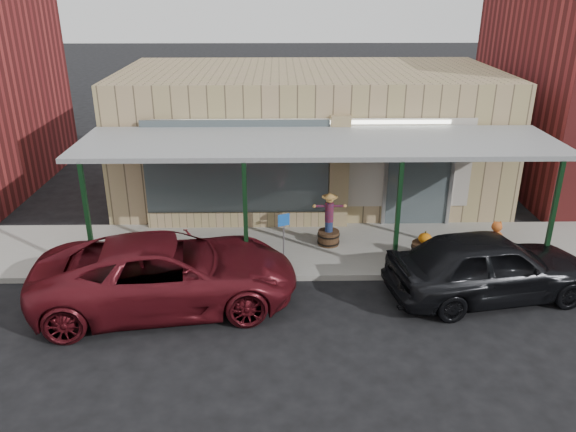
{
  "coord_description": "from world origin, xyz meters",
  "views": [
    {
      "loc": [
        -1.01,
        -10.03,
        6.76
      ],
      "look_at": [
        -0.79,
        2.6,
        1.48
      ],
      "focal_mm": 35.0,
      "sensor_mm": 36.0,
      "label": 1
    }
  ],
  "objects_px": {
    "barrel_pumpkin": "(424,249)",
    "parked_sedan": "(490,266)",
    "handicap_sign": "(284,234)",
    "car_maroon": "(167,273)",
    "barrel_scarecrow": "(329,227)"
  },
  "relations": [
    {
      "from": "car_maroon",
      "to": "barrel_scarecrow",
      "type": "bearing_deg",
      "value": -62.61
    },
    {
      "from": "parked_sedan",
      "to": "barrel_scarecrow",
      "type": "bearing_deg",
      "value": 43.38
    },
    {
      "from": "parked_sedan",
      "to": "barrel_pumpkin",
      "type": "bearing_deg",
      "value": 22.14
    },
    {
      "from": "handicap_sign",
      "to": "barrel_scarecrow",
      "type": "bearing_deg",
      "value": 24.84
    },
    {
      "from": "barrel_scarecrow",
      "to": "barrel_pumpkin",
      "type": "xyz_separation_m",
      "value": [
        2.39,
        -0.88,
        -0.24
      ]
    },
    {
      "from": "car_maroon",
      "to": "handicap_sign",
      "type": "bearing_deg",
      "value": -70.37
    },
    {
      "from": "handicap_sign",
      "to": "car_maroon",
      "type": "distance_m",
      "value": 2.96
    },
    {
      "from": "barrel_pumpkin",
      "to": "handicap_sign",
      "type": "relative_size",
      "value": 0.57
    },
    {
      "from": "barrel_pumpkin",
      "to": "parked_sedan",
      "type": "distance_m",
      "value": 2.03
    },
    {
      "from": "handicap_sign",
      "to": "parked_sedan",
      "type": "distance_m",
      "value": 4.83
    },
    {
      "from": "barrel_pumpkin",
      "to": "car_maroon",
      "type": "bearing_deg",
      "value": -163.12
    },
    {
      "from": "barrel_scarecrow",
      "to": "car_maroon",
      "type": "height_order",
      "value": "barrel_scarecrow"
    },
    {
      "from": "barrel_scarecrow",
      "to": "parked_sedan",
      "type": "distance_m",
      "value": 4.3
    },
    {
      "from": "barrel_pumpkin",
      "to": "car_maroon",
      "type": "relative_size",
      "value": 0.14
    },
    {
      "from": "barrel_scarecrow",
      "to": "barrel_pumpkin",
      "type": "distance_m",
      "value": 2.55
    }
  ]
}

